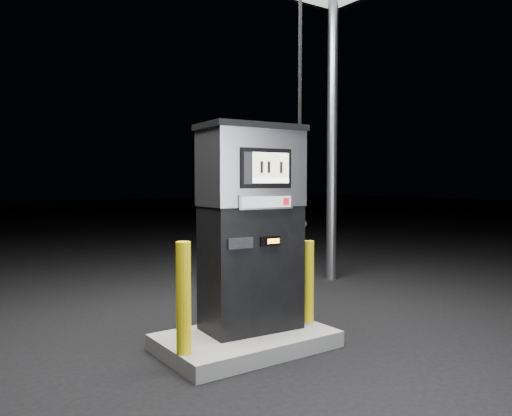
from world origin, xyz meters
TOP-DOWN VIEW (x-y plane):
  - ground at (0.00, 0.00)m, footprint 80.00×80.00m
  - pump_island at (0.00, 0.00)m, footprint 1.60×1.00m
  - fuel_dispenser at (0.12, 0.09)m, footprint 1.10×0.65m
  - bollard_left at (-0.74, -0.18)m, footprint 0.13×0.13m
  - bollard_right at (0.73, -0.06)m, footprint 0.14×0.14m

SIDE VIEW (x-z plane):
  - ground at x=0.00m, z-range 0.00..0.00m
  - pump_island at x=0.00m, z-range 0.00..0.15m
  - bollard_right at x=0.73m, z-range 0.15..0.98m
  - bollard_left at x=-0.74m, z-range 0.15..1.09m
  - fuel_dispenser at x=0.12m, z-range -0.88..3.21m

